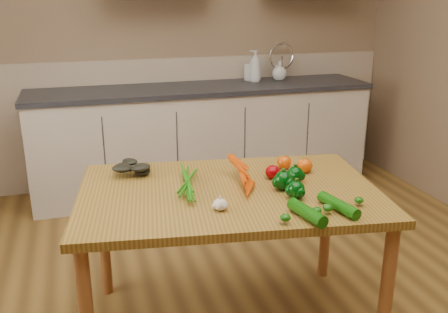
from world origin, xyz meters
The scene contains 17 objects.
room centered at (0.00, 0.17, 1.25)m, with size 4.04×5.04×2.64m.
counter_run centered at (0.21, 2.19, 0.46)m, with size 2.84×0.64×1.14m.
table centered at (-0.15, 0.29, 0.67)m, with size 1.52×1.09×0.75m.
soap_bottle_a centered at (0.70, 2.27, 1.03)m, with size 0.10×0.10×0.27m, color silver.
soap_bottle_b centered at (0.69, 2.33, 1.01)m, with size 0.10×0.10×0.21m, color silver.
soap_bottle_c centered at (0.93, 2.29, 0.98)m, with size 0.13×0.13×0.16m, color silver.
carrot_bunch centered at (-0.15, 0.34, 0.79)m, with size 0.26×0.20×0.07m, color #CF4304, non-canonical shape.
leafy_greens centered at (-0.55, 0.63, 0.80)m, with size 0.20×0.18×0.10m, color black, non-canonical shape.
garlic_bulb centered at (-0.26, 0.07, 0.78)m, with size 0.06×0.06×0.05m, color silver.
pepper_a centered at (0.09, 0.21, 0.80)m, with size 0.09×0.09×0.09m, color #023207.
pepper_b centered at (0.18, 0.28, 0.79)m, with size 0.08×0.08×0.08m, color #023207.
pepper_c centered at (0.11, 0.10, 0.79)m, with size 0.08×0.08×0.08m, color #023207.
tomato_a centered at (0.10, 0.37, 0.78)m, with size 0.07×0.07×0.07m, color #8D0207.
tomato_b centered at (0.21, 0.49, 0.79)m, with size 0.08×0.08×0.07m, color #D24805.
tomato_c centered at (0.29, 0.40, 0.79)m, with size 0.08×0.08×0.07m, color #D24805.
zucchini_a centered at (0.22, -0.08, 0.78)m, with size 0.05×0.05×0.23m, color #0D4707.
zucchini_b centered at (0.06, -0.11, 0.78)m, with size 0.05×0.05×0.21m, color #0D4707.
Camera 1 is at (-0.80, -1.80, 1.63)m, focal length 40.00 mm.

